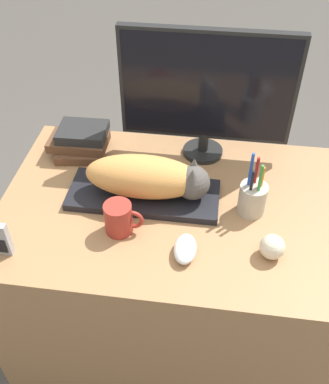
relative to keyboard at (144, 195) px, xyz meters
The scene contains 10 objects.
desk 0.42m from the keyboard, ahead, with size 1.19×0.73×0.77m.
keyboard is the anchor object (origin of this frame).
cat 0.08m from the keyboard, ahead, with size 0.39×0.15×0.13m.
monitor 0.39m from the keyboard, 56.76° to the left, with size 0.57×0.14×0.45m.
computer_mouse 0.26m from the keyboard, 53.96° to the right, with size 0.06×0.11×0.04m.
coffee_mug 0.16m from the keyboard, 106.84° to the right, with size 0.12×0.08×0.10m.
pen_cup 0.34m from the keyboard, ahead, with size 0.08×0.08×0.22m.
baseball 0.44m from the keyboard, 25.26° to the right, with size 0.07×0.07×0.07m.
phone 0.45m from the keyboard, 141.87° to the right, with size 0.06×0.02×0.11m.
book_stack 0.34m from the keyboard, 141.28° to the left, with size 0.20×0.19×0.10m.
Camera 1 is at (0.07, -0.65, 1.75)m, focal length 42.00 mm.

